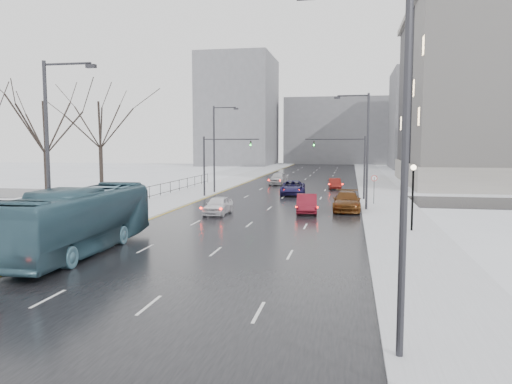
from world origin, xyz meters
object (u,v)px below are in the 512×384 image
Objects in this scene: tree_park_d at (48,213)px; sedan_right_far at (347,201)px; bus at (79,220)px; no_uturn_sign at (374,181)px; streetlight_l_far at (216,145)px; sedan_right_cross at (293,188)px; sedan_center_near at (218,205)px; sedan_right_near at (307,204)px; streetlight_r_near at (396,152)px; streetlight_r_mid at (365,145)px; mast_signal_left at (214,159)px; tree_park_e at (102,199)px; lamppost_r_mid at (413,188)px; mast_signal_right at (354,160)px; sedan_center_far at (278,178)px; sedan_right_distant at (335,184)px; streetlight_l_near at (51,147)px.

tree_park_d is 2.20× the size of sedan_right_far.
bus is 23.68m from sedan_right_far.
no_uturn_sign is 28.60m from bus.
sedan_right_cross is (8.90, -0.29, -4.78)m from streetlight_l_far.
sedan_center_near is 7.34m from sedan_right_near.
streetlight_r_near is at bearing -85.29° from sedan_right_near.
mast_signal_left is at bearing 152.69° from streetlight_r_mid.
tree_park_e is at bearing 127.79° from streetlight_r_near.
lamppost_r_mid is 0.66× the size of mast_signal_right.
tree_park_e is 2.38× the size of sedan_right_far.
mast_signal_right is (-0.84, 38.00, -1.51)m from streetlight_r_near.
lamppost_r_mid is 0.75× the size of sedan_right_far.
tree_park_d is at bearing -87.71° from tree_park_e.
streetlight_r_near is 28.55m from sedan_right_near.
tree_park_e is 27.25m from streetlight_r_mid.
sedan_right_far is 27.29m from sedan_center_far.
sedan_right_far is at bearing -67.18° from sedan_right_cross.
lamppost_r_mid is 25.71m from mast_signal_left.
sedan_center_near is at bearing -157.98° from sedan_right_far.
sedan_right_distant is (-2.23, 11.85, -3.40)m from mast_signal_right.
mast_signal_left reaches higher than sedan_right_distant.
sedan_center_near is (-14.50, 5.53, -2.17)m from lamppost_r_mid.
sedan_right_distant is at bearing 98.80° from streetlight_r_mid.
sedan_center_near is 0.92× the size of sedan_right_near.
sedan_right_cross is (8.90, 31.71, -4.78)m from streetlight_l_near.
mast_signal_right is 1.38× the size of sedan_right_near.
streetlight_l_far is 4.36m from mast_signal_left.
sedan_right_far is (14.93, -12.32, -4.75)m from streetlight_l_far.
mast_signal_right is 8.24m from sedan_right_cross.
no_uturn_sign is at bearing -55.28° from sedan_center_far.
mast_signal_left is 9.46m from sedan_right_cross.
sedan_right_cross is (4.23, 16.18, 0.06)m from sedan_center_near.
sedan_right_cross reaches higher than sedan_right_near.
streetlight_r_mid is 2.01× the size of sedan_center_far.
tree_park_e is 32.52m from lamppost_r_mid.
streetlight_r_mid is 17.50m from mast_signal_left.
sedan_center_far is (14.97, 31.23, 0.89)m from tree_park_d.
bus is 45.00m from sedan_center_far.
no_uturn_sign is at bearing 0.00° from tree_park_e.
mast_signal_left is at bearing 20.19° from tree_park_e.
sedan_center_near is at bearing 114.56° from streetlight_r_near.
mast_signal_right is (-0.84, 8.00, -1.51)m from streetlight_r_mid.
mast_signal_left is 1.30× the size of sedan_center_far.
tree_park_e reaches higher than sedan_right_near.
no_uturn_sign is at bearing -13.60° from mast_signal_left.
tree_park_e is 43.39m from streetlight_r_near.
mast_signal_left is at bearing 88.28° from streetlight_l_near.
tree_park_d is 2.89× the size of sedan_center_near.
sedan_right_far is at bearing 13.02° from tree_park_d.
streetlight_l_far is 1.76× the size of sedan_right_far.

